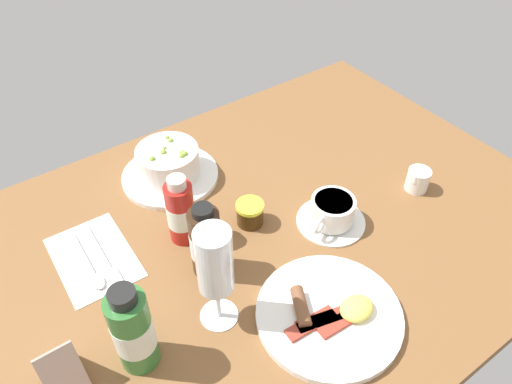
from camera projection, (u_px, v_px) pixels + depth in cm
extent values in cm
cube|color=brown|center=(281.00, 227.00, 99.19)|extent=(110.00, 84.00, 3.00)
cylinder|color=white|center=(170.00, 176.00, 107.40)|extent=(20.86, 20.86, 1.20)
cylinder|color=white|center=(168.00, 162.00, 104.76)|extent=(13.27, 13.27, 6.55)
cylinder|color=beige|center=(167.00, 153.00, 103.07)|extent=(11.41, 11.41, 1.60)
sphere|color=#88AF42|center=(167.00, 138.00, 105.48)|extent=(0.88, 0.88, 0.88)
sphere|color=#88AF42|center=(182.00, 156.00, 100.82)|extent=(1.13, 1.13, 1.13)
sphere|color=#88AF42|center=(185.00, 154.00, 101.33)|extent=(1.34, 1.34, 1.34)
sphere|color=#88AF42|center=(163.00, 152.00, 101.76)|extent=(1.29, 1.29, 1.29)
sphere|color=#88AF42|center=(182.00, 153.00, 101.59)|extent=(1.37, 1.37, 1.37)
sphere|color=#88AF42|center=(152.00, 159.00, 100.20)|extent=(1.24, 1.24, 1.24)
sphere|color=#88AF42|center=(164.00, 148.00, 102.79)|extent=(0.82, 0.82, 0.82)
sphere|color=#88AF42|center=(171.00, 141.00, 104.68)|extent=(1.20, 1.20, 1.20)
cube|color=white|center=(94.00, 257.00, 91.28)|extent=(13.75, 19.29, 0.30)
cube|color=silver|center=(97.00, 249.00, 92.11)|extent=(1.56, 14.03, 0.50)
cube|color=silver|center=(114.00, 277.00, 87.46)|extent=(2.29, 3.66, 0.40)
cube|color=silver|center=(83.00, 256.00, 90.93)|extent=(1.34, 13.02, 0.50)
ellipsoid|color=silver|center=(97.00, 281.00, 86.72)|extent=(2.40, 4.00, 0.60)
cylinder|color=white|center=(331.00, 220.00, 97.73)|extent=(13.68, 13.68, 0.90)
cylinder|color=white|center=(332.00, 210.00, 95.70)|extent=(8.68, 8.68, 5.07)
cylinder|color=#351C0E|center=(334.00, 202.00, 94.31)|extent=(7.37, 7.37, 1.00)
torus|color=white|center=(319.00, 226.00, 92.29)|extent=(3.65, 2.02, 3.60)
cylinder|color=white|center=(418.00, 180.00, 103.58)|extent=(4.76, 4.76, 4.96)
cone|color=white|center=(416.00, 178.00, 101.04)|extent=(2.67, 2.29, 2.34)
cylinder|color=white|center=(219.00, 315.00, 82.17)|extent=(6.44, 6.44, 0.40)
cylinder|color=white|center=(218.00, 300.00, 79.28)|extent=(0.80, 0.80, 8.06)
cylinder|color=white|center=(214.00, 261.00, 72.47)|extent=(5.67, 5.67, 11.91)
cylinder|color=beige|center=(215.00, 268.00, 73.69)|extent=(4.65, 4.65, 7.15)
cylinder|color=#3D260D|center=(250.00, 215.00, 96.66)|extent=(5.29, 5.29, 4.10)
cylinder|color=yellow|center=(250.00, 206.00, 94.99)|extent=(5.55, 5.55, 0.80)
cylinder|color=#382314|center=(206.00, 243.00, 84.82)|extent=(5.45, 5.45, 14.01)
cylinder|color=silver|center=(206.00, 244.00, 85.01)|extent=(5.56, 5.56, 5.32)
cylinder|color=black|center=(202.00, 211.00, 79.55)|extent=(3.54, 3.54, 1.43)
cylinder|color=#B21E19|center=(181.00, 213.00, 90.85)|extent=(5.21, 5.21, 12.94)
cylinder|color=silver|center=(181.00, 214.00, 91.03)|extent=(5.31, 5.31, 4.92)
cylinder|color=silver|center=(177.00, 183.00, 85.76)|extent=(3.39, 3.39, 1.97)
cylinder|color=#337233|center=(133.00, 331.00, 71.57)|extent=(6.01, 6.01, 15.19)
cylinder|color=silver|center=(134.00, 333.00, 71.77)|extent=(6.13, 6.13, 5.77)
cylinder|color=black|center=(122.00, 297.00, 65.70)|extent=(3.91, 3.91, 2.02)
cylinder|color=white|center=(329.00, 315.00, 81.58)|extent=(24.40, 24.40, 1.40)
cube|color=#963828|center=(311.00, 323.00, 79.24)|extent=(9.12, 2.89, 0.60)
cube|color=#AF3828|center=(342.00, 321.00, 79.64)|extent=(9.12, 2.89, 0.60)
cube|color=#A33828|center=(323.00, 320.00, 79.73)|extent=(9.31, 4.57, 0.60)
cylinder|color=brown|center=(301.00, 306.00, 80.56)|extent=(5.13, 7.24, 2.20)
ellipsoid|color=#F2D859|center=(357.00, 308.00, 80.52)|extent=(6.00, 4.80, 2.40)
cube|color=tan|center=(65.00, 378.00, 69.37)|extent=(5.51, 3.88, 9.67)
cube|color=tan|center=(57.00, 359.00, 71.47)|extent=(5.51, 3.88, 9.67)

